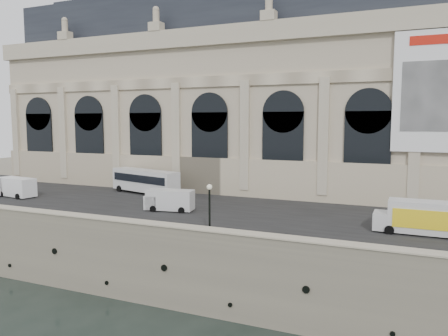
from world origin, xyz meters
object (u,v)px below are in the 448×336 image
object	(u,v)px
van_b	(15,187)
van_c	(167,200)
box_truck	(420,218)
lamp_right	(210,211)
bus_left	(145,181)

from	to	relation	value
van_b	van_c	xyz separation A→B (m)	(22.81, 0.08, -0.09)
box_truck	lamp_right	bearing A→B (deg)	-153.88
van_c	box_truck	size ratio (longest dim) A/B	0.75
box_truck	van_b	bearing A→B (deg)	-179.90
van_b	box_truck	xyz separation A→B (m)	(48.17, 0.08, 0.19)
bus_left	van_b	bearing A→B (deg)	-149.07
van_b	lamp_right	distance (m)	32.72
box_truck	lamp_right	xyz separation A→B (m)	(-16.46, -8.07, 0.79)
bus_left	box_truck	world-z (taller)	bus_left
bus_left	van_c	world-z (taller)	bus_left
box_truck	lamp_right	world-z (taller)	lamp_right
van_c	box_truck	xyz separation A→B (m)	(25.36, 0.00, 0.29)
lamp_right	van_b	bearing A→B (deg)	165.86
van_b	van_c	world-z (taller)	van_b
van_b	van_c	bearing A→B (deg)	0.20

